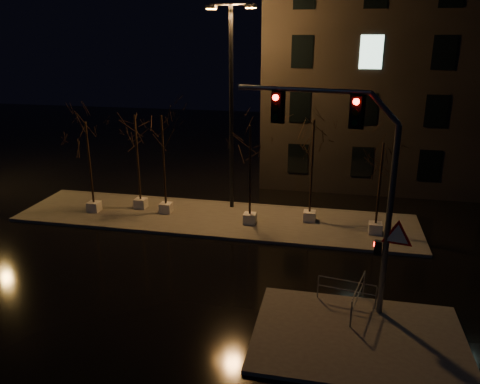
# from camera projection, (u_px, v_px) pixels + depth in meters

# --- Properties ---
(ground) EXTENTS (90.00, 90.00, 0.00)m
(ground) POSITION_uv_depth(u_px,v_px,m) (179.00, 269.00, 20.40)
(ground) COLOR black
(ground) RESTS_ON ground
(median) EXTENTS (22.00, 5.00, 0.15)m
(median) POSITION_uv_depth(u_px,v_px,m) (215.00, 218.00, 25.95)
(median) COLOR #4E4C46
(median) RESTS_ON ground
(sidewalk_corner) EXTENTS (7.00, 5.00, 0.15)m
(sidewalk_corner) POSITION_uv_depth(u_px,v_px,m) (358.00, 338.00, 15.67)
(sidewalk_corner) COLOR #4E4C46
(sidewalk_corner) RESTS_ON ground
(building) EXTENTS (25.00, 12.00, 15.00)m
(building) POSITION_uv_depth(u_px,v_px,m) (455.00, 70.00, 32.00)
(building) COLOR black
(building) RESTS_ON ground
(tree_0) EXTENTS (1.80, 1.80, 5.29)m
(tree_0) POSITION_uv_depth(u_px,v_px,m) (87.00, 142.00, 25.54)
(tree_0) COLOR silver
(tree_0) RESTS_ON median
(tree_1) EXTENTS (1.80, 1.80, 5.58)m
(tree_1) POSITION_uv_depth(u_px,v_px,m) (136.00, 136.00, 26.00)
(tree_1) COLOR silver
(tree_1) RESTS_ON median
(tree_2) EXTENTS (1.80, 1.80, 5.68)m
(tree_2) POSITION_uv_depth(u_px,v_px,m) (162.00, 138.00, 25.26)
(tree_2) COLOR silver
(tree_2) RESTS_ON median
(tree_3) EXTENTS (1.80, 1.80, 5.44)m
(tree_3) POSITION_uv_depth(u_px,v_px,m) (250.00, 148.00, 23.77)
(tree_3) COLOR silver
(tree_3) RESTS_ON median
(tree_4) EXTENTS (1.80, 1.80, 5.69)m
(tree_4) POSITION_uv_depth(u_px,v_px,m) (313.00, 143.00, 24.03)
(tree_4) COLOR silver
(tree_4) RESTS_ON median
(tree_5) EXTENTS (1.80, 1.80, 4.81)m
(tree_5) POSITION_uv_depth(u_px,v_px,m) (382.00, 164.00, 22.65)
(tree_5) COLOR silver
(tree_5) RESTS_ON median
(traffic_signal_mast) EXTENTS (6.34, 1.42, 7.89)m
(traffic_signal_mast) POSITION_uv_depth(u_px,v_px,m) (354.00, 171.00, 15.84)
(traffic_signal_mast) COLOR #5B5D63
(traffic_signal_mast) RESTS_ON sidewalk_corner
(streetlight_main) EXTENTS (2.78, 0.83, 11.15)m
(streetlight_main) POSITION_uv_depth(u_px,v_px,m) (231.00, 96.00, 25.46)
(streetlight_main) COLOR black
(streetlight_main) RESTS_ON median
(guard_rail_a) EXTENTS (2.17, 0.41, 0.95)m
(guard_rail_a) POSITION_uv_depth(u_px,v_px,m) (347.00, 288.00, 17.38)
(guard_rail_a) COLOR #5B5D63
(guard_rail_a) RESTS_ON sidewalk_corner
(guard_rail_b) EXTENTS (0.57, 2.24, 1.09)m
(guard_rail_b) POSITION_uv_depth(u_px,v_px,m) (358.00, 294.00, 16.87)
(guard_rail_b) COLOR #5B5D63
(guard_rail_b) RESTS_ON sidewalk_corner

